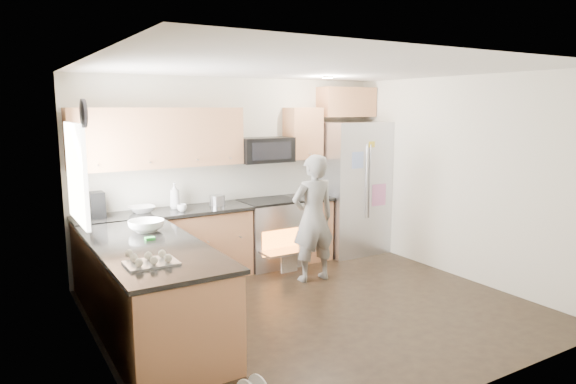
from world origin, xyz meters
TOP-DOWN VIEW (x-y plane):
  - ground at (0.00, 0.00)m, footprint 4.50×4.50m
  - room_shell at (-0.04, 0.02)m, footprint 4.54×4.04m
  - back_cabinet_run at (-0.59, 1.75)m, footprint 4.45×0.64m
  - peninsula at (-1.75, 0.25)m, footprint 0.96×2.36m
  - stove_range at (0.35, 1.69)m, footprint 0.76×0.97m
  - refrigerator at (1.77, 1.66)m, footprint 0.99×0.79m
  - person at (0.51, 0.83)m, footprint 0.62×0.43m

SIDE VIEW (x-z plane):
  - ground at x=0.00m, z-range 0.00..0.00m
  - peninsula at x=-1.75m, z-range -0.06..0.99m
  - stove_range at x=0.35m, z-range -0.22..1.57m
  - person at x=0.51m, z-range 0.00..1.62m
  - back_cabinet_run at x=-0.59m, z-range -0.29..2.21m
  - refrigerator at x=1.77m, z-range 0.00..1.99m
  - room_shell at x=-0.04m, z-range 0.36..2.98m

